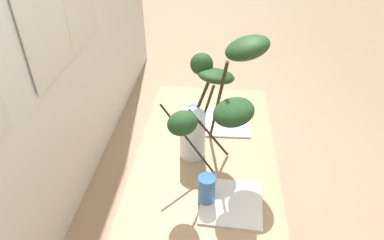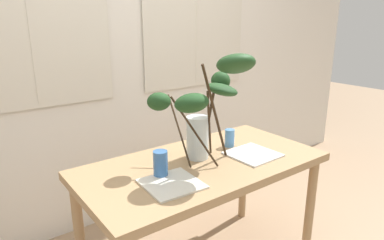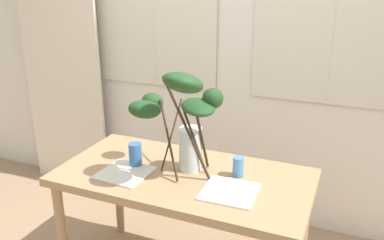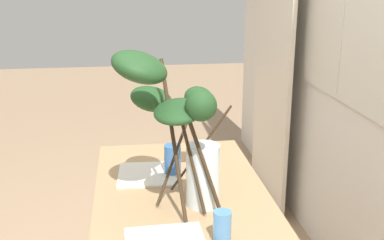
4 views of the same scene
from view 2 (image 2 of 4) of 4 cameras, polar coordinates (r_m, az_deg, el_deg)
back_wall_with_windows at (r=2.71m, az=-11.58°, el=14.30°), size 5.63×0.14×2.95m
dining_table at (r=2.07m, az=1.84°, el=-9.11°), size 1.45×0.74×0.77m
vase_with_branches at (r=1.90m, az=2.34°, el=2.59°), size 0.54×0.51×0.68m
drinking_glass_blue_left at (r=1.83m, az=-5.27°, el=-7.30°), size 0.08×0.08×0.14m
drinking_glass_blue_right at (r=2.26m, az=6.28°, el=-2.99°), size 0.06×0.06×0.12m
plate_square_left at (r=1.77m, az=-3.42°, el=-10.55°), size 0.29×0.29×0.01m
plate_square_right at (r=2.16m, az=10.07°, el=-5.62°), size 0.29×0.29×0.01m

